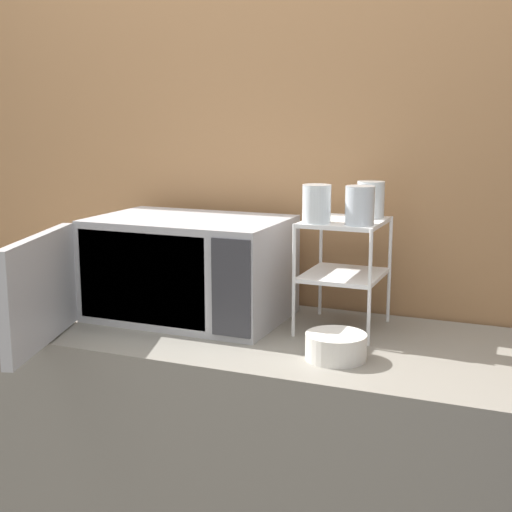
% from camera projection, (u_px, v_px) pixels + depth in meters
% --- Properties ---
extents(wall_back, '(8.00, 0.06, 2.60)m').
position_uv_depth(wall_back, '(266.00, 175.00, 2.33)').
color(wall_back, '#9E7047').
rests_on(wall_back, ground_plane).
extents(counter, '(1.88, 0.64, 0.88)m').
position_uv_depth(counter, '(222.00, 466.00, 2.17)').
color(counter, gray).
rests_on(counter, ground_plane).
extents(microwave, '(0.60, 0.81, 0.31)m').
position_uv_depth(microwave, '(183.00, 269.00, 2.15)').
color(microwave, '#ADADB2').
rests_on(microwave, counter).
extents(dish_rack, '(0.22, 0.26, 0.32)m').
position_uv_depth(dish_rack, '(344.00, 251.00, 2.03)').
color(dish_rack, white).
rests_on(dish_rack, counter).
extents(glass_front_left, '(0.08, 0.08, 0.11)m').
position_uv_depth(glass_front_left, '(317.00, 204.00, 1.95)').
color(glass_front_left, silver).
rests_on(glass_front_left, dish_rack).
extents(glass_back_right, '(0.08, 0.08, 0.11)m').
position_uv_depth(glass_back_right, '(371.00, 199.00, 2.05)').
color(glass_back_right, silver).
rests_on(glass_back_right, dish_rack).
extents(glass_front_right, '(0.08, 0.08, 0.11)m').
position_uv_depth(glass_front_right, '(360.00, 205.00, 1.92)').
color(glass_front_right, silver).
rests_on(glass_front_right, dish_rack).
extents(bowl, '(0.16, 0.16, 0.07)m').
position_uv_depth(bowl, '(336.00, 347.00, 1.81)').
color(bowl, silver).
rests_on(bowl, counter).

